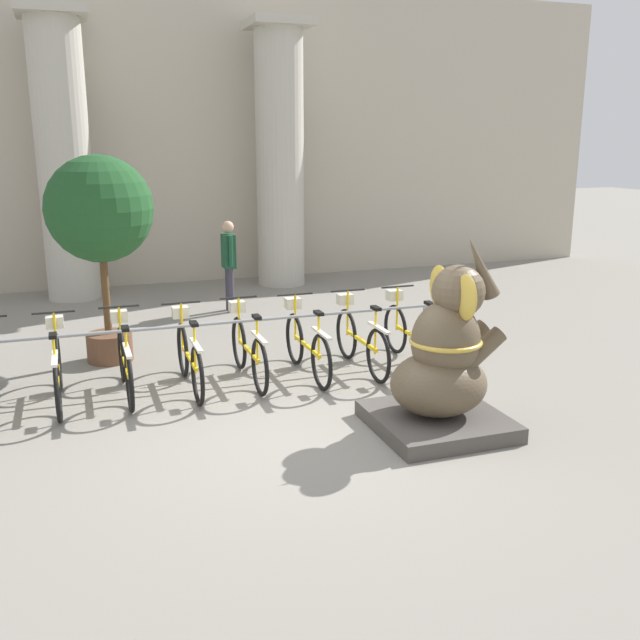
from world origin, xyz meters
TOP-DOWN VIEW (x-y plane):
  - ground_plane at (0.00, 0.00)m, footprint 60.00×60.00m
  - building_facade at (0.00, 8.60)m, footprint 20.00×0.20m
  - column_left at (-2.04, 7.60)m, footprint 1.19×1.19m
  - column_right at (2.04, 7.60)m, footprint 1.19×1.19m
  - bike_rack at (-0.44, 1.95)m, footprint 5.81×0.05m
  - bicycle_1 at (-2.30, 1.80)m, footprint 0.48×1.77m
  - bicycle_2 at (-1.56, 1.85)m, footprint 0.48×1.77m
  - bicycle_3 at (-0.81, 1.81)m, footprint 0.48×1.77m
  - bicycle_4 at (-0.07, 1.88)m, footprint 0.48×1.77m
  - bicycle_5 at (0.68, 1.82)m, footprint 0.48×1.77m
  - bicycle_6 at (1.42, 1.82)m, footprint 0.48×1.77m
  - bicycle_7 at (2.16, 1.83)m, footprint 0.48×1.77m
  - elephant_statue at (1.47, -0.29)m, footprint 1.32×1.32m
  - person_pedestrian at (0.51, 5.58)m, footprint 0.21×0.47m
  - potted_tree at (-1.66, 3.29)m, footprint 1.39×1.39m

SIDE VIEW (x-z plane):
  - ground_plane at x=0.00m, z-range 0.00..0.00m
  - bicycle_1 at x=-2.30m, z-range -0.08..0.89m
  - bicycle_2 at x=-1.56m, z-range -0.08..0.89m
  - bicycle_3 at x=-0.81m, z-range -0.08..0.89m
  - bicycle_4 at x=-0.07m, z-range -0.08..0.89m
  - bicycle_5 at x=0.68m, z-range -0.08..0.89m
  - bicycle_6 at x=1.42m, z-range -0.08..0.89m
  - bicycle_7 at x=2.16m, z-range -0.08..0.89m
  - bike_rack at x=-0.44m, z-range 0.26..1.03m
  - elephant_statue at x=1.47m, z-range -0.33..1.69m
  - person_pedestrian at x=0.51m, z-range 0.15..1.73m
  - potted_tree at x=-1.66m, z-range 0.58..3.34m
  - column_left at x=-2.04m, z-range 0.04..5.20m
  - column_right at x=2.04m, z-range 0.04..5.20m
  - building_facade at x=0.00m, z-range 0.00..6.00m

